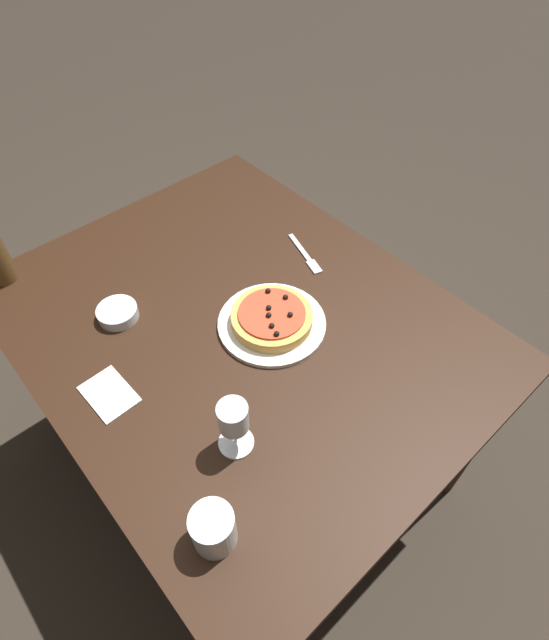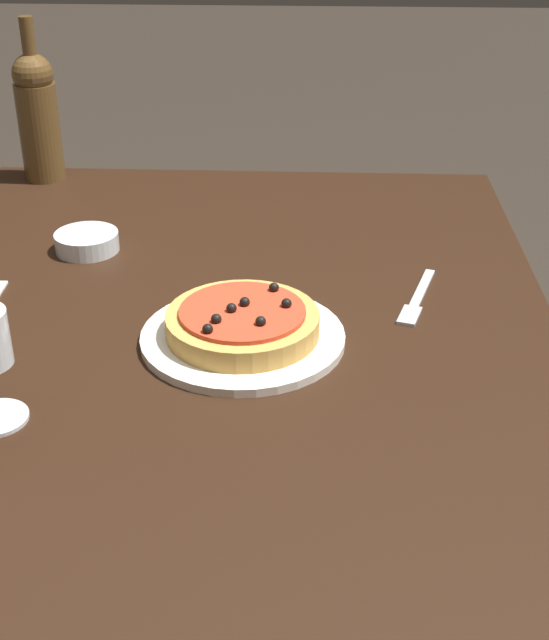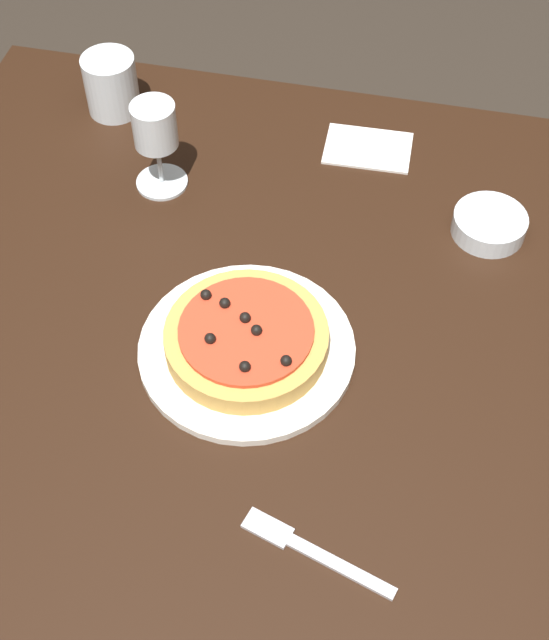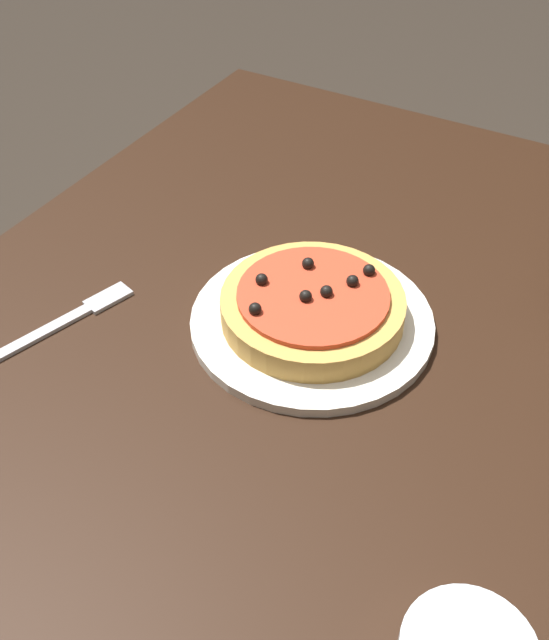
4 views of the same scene
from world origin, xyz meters
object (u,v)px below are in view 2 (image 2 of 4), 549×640
dinner_plate (243,338)px  pizza (243,322)px  dining_table (209,370)px  side_bowl (87,242)px  wine_bottle (38,113)px  fork (417,300)px

dinner_plate → pizza: pizza is taller
dining_table → dinner_plate: (0.07, 0.06, 0.10)m
dinner_plate → side_bowl: 0.40m
dinner_plate → wine_bottle: 0.77m
side_bowl → fork: 0.54m
dining_table → side_bowl: (-0.22, -0.22, 0.10)m
dinner_plate → fork: dinner_plate is taller
dinner_plate → wine_bottle: (-0.62, -0.44, 0.12)m
dining_table → wine_bottle: (-0.55, -0.38, 0.22)m
wine_bottle → pizza: bearing=35.2°
dinner_plate → fork: 0.27m
pizza → wine_bottle: bearing=-144.8°
side_bowl → wine_bottle: bearing=-154.4°
wine_bottle → dining_table: bearing=34.6°
dinner_plate → side_bowl: bearing=-135.7°
wine_bottle → fork: size_ratio=1.72×
pizza → wine_bottle: wine_bottle is taller
pizza → side_bowl: 0.40m
dining_table → pizza: size_ratio=5.98×
dinner_plate → pizza: size_ratio=1.34×
dinner_plate → pizza: (0.00, 0.00, 0.02)m
dining_table → fork: bearing=101.2°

